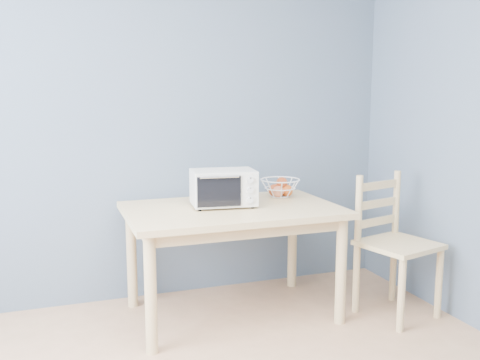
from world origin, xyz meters
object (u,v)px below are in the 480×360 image
object	(u,v)px
dining_table	(232,222)
dining_chair	(393,246)
fruit_basket	(280,188)
toaster_oven	(221,187)

from	to	relation	value
dining_table	dining_chair	world-z (taller)	dining_chair
dining_table	dining_chair	distance (m)	1.11
dining_chair	dining_table	bearing A→B (deg)	147.27
fruit_basket	dining_chair	world-z (taller)	dining_chair
dining_table	fruit_basket	distance (m)	0.52
dining_table	toaster_oven	world-z (taller)	toaster_oven
fruit_basket	dining_chair	xyz separation A→B (m)	(0.60, -0.55, -0.35)
toaster_oven	dining_chair	xyz separation A→B (m)	(1.10, -0.38, -0.41)
dining_table	fruit_basket	size ratio (longest dim) A/B	3.85
toaster_oven	fruit_basket	bearing A→B (deg)	25.46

